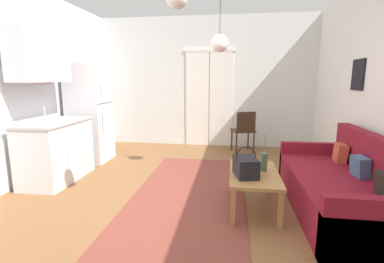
# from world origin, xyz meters

# --- Properties ---
(ground_plane) EXTENTS (5.27, 7.23, 0.10)m
(ground_plane) POSITION_xyz_m (0.00, 0.00, -0.05)
(ground_plane) COLOR brown
(wall_back) EXTENTS (4.87, 0.13, 2.81)m
(wall_back) POSITION_xyz_m (0.00, 3.36, 1.39)
(wall_back) COLOR silver
(wall_back) RESTS_ON ground_plane
(area_rug) EXTENTS (1.41, 3.19, 0.01)m
(area_rug) POSITION_xyz_m (0.07, 0.48, 0.01)
(area_rug) COLOR brown
(area_rug) RESTS_ON ground_plane
(couch) EXTENTS (0.92, 2.04, 0.87)m
(couch) POSITION_xyz_m (1.86, 0.24, 0.27)
(couch) COLOR maroon
(couch) RESTS_ON ground_plane
(coffee_table) EXTENTS (0.55, 0.99, 0.43)m
(coffee_table) POSITION_xyz_m (0.86, 0.21, 0.37)
(coffee_table) COLOR #A87542
(coffee_table) RESTS_ON ground_plane
(bamboo_vase) EXTENTS (0.07, 0.07, 0.43)m
(bamboo_vase) POSITION_xyz_m (0.97, 0.27, 0.54)
(bamboo_vase) COLOR #47704C
(bamboo_vase) RESTS_ON coffee_table
(handbag) EXTENTS (0.29, 0.37, 0.33)m
(handbag) POSITION_xyz_m (0.75, 0.07, 0.54)
(handbag) COLOR black
(handbag) RESTS_ON coffee_table
(refrigerator) EXTENTS (0.64, 0.65, 1.75)m
(refrigerator) POSITION_xyz_m (-1.94, 1.79, 0.88)
(refrigerator) COLOR white
(refrigerator) RESTS_ON ground_plane
(kitchen_counter) EXTENTS (0.61, 1.13, 2.13)m
(kitchen_counter) POSITION_xyz_m (-1.98, 0.74, 0.82)
(kitchen_counter) COLOR silver
(kitchen_counter) RESTS_ON ground_plane
(accent_chair) EXTENTS (0.52, 0.50, 0.85)m
(accent_chair) POSITION_xyz_m (0.84, 2.72, 0.49)
(accent_chair) COLOR #382619
(accent_chair) RESTS_ON ground_plane
(pendant_lamp_far) EXTENTS (0.26, 0.26, 0.95)m
(pendant_lamp_far) POSITION_xyz_m (0.39, 1.30, 1.99)
(pendant_lamp_far) COLOR black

